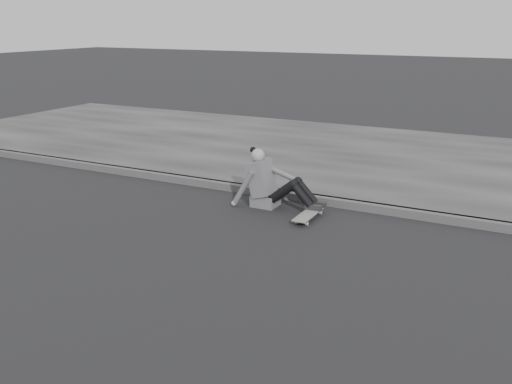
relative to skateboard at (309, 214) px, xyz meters
The scene contains 5 objects.
ground 2.59m from the skateboard, 46.09° to the right, with size 80.00×80.00×0.00m, color black.
curb 1.93m from the skateboard, 21.76° to the left, with size 24.00×0.16×0.12m, color #444444.
sidewalk 4.14m from the skateboard, 64.35° to the left, with size 24.00×6.00×0.12m, color #363636.
skateboard is the anchor object (origin of this frame).
seated_woman 0.83m from the skateboard, 161.47° to the left, with size 1.38×0.46×0.88m.
Camera 1 is at (0.96, -5.17, 2.68)m, focal length 40.00 mm.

